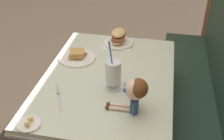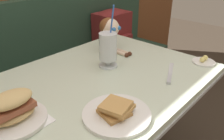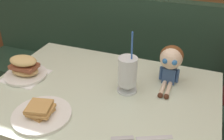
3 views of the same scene
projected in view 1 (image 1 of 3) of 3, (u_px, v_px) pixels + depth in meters
name	position (u px, v px, depth m)	size (l,w,h in m)	color
booth_bench	(200.00, 137.00, 1.86)	(2.60, 0.48, 1.00)	#233D2D
diner_table	(108.00, 100.00, 1.84)	(1.11, 0.81, 0.74)	beige
toast_plate	(77.00, 57.00, 1.90)	(0.25, 0.25, 0.06)	white
milkshake_glass	(113.00, 74.00, 1.58)	(0.10, 0.10, 0.32)	silver
sandwich_plate	(118.00, 39.00, 2.06)	(0.22, 0.22, 0.12)	white
butter_saucer	(29.00, 123.00, 1.37)	(0.12, 0.12, 0.04)	white
butter_knife	(58.00, 93.00, 1.58)	(0.22, 0.12, 0.01)	silver
seated_doll	(135.00, 91.00, 1.40)	(0.11, 0.22, 0.20)	#385689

